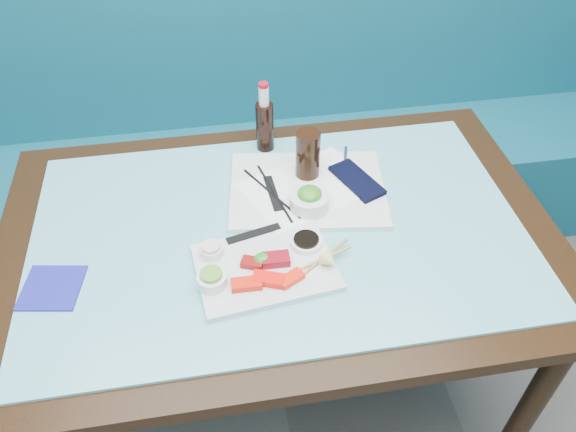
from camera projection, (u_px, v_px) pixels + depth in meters
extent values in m
cube|color=#11596B|center=(252.00, 190.00, 2.32)|extent=(3.00, 0.55, 0.45)
cube|color=#11596B|center=(240.00, 59.00, 2.15)|extent=(3.00, 0.12, 0.95)
cube|color=black|center=(279.00, 236.00, 1.43)|extent=(1.40, 0.90, 0.04)
cylinder|color=black|center=(531.00, 405.00, 1.49)|extent=(0.06, 0.06, 0.71)
cylinder|color=black|center=(80.00, 258.00, 1.87)|extent=(0.06, 0.06, 0.71)
cylinder|color=black|center=(434.00, 216.00, 2.02)|extent=(0.06, 0.06, 0.71)
cube|color=#63B8C6|center=(279.00, 230.00, 1.41)|extent=(1.22, 0.76, 0.01)
cube|color=silver|center=(266.00, 268.00, 1.30)|extent=(0.34, 0.26, 0.02)
cube|color=red|center=(247.00, 284.00, 1.25)|extent=(0.07, 0.03, 0.02)
cube|color=#FF130A|center=(268.00, 279.00, 1.25)|extent=(0.08, 0.06, 0.02)
cube|color=#FF250A|center=(291.00, 279.00, 1.26)|extent=(0.07, 0.06, 0.01)
cube|color=maroon|center=(252.00, 263.00, 1.29)|extent=(0.06, 0.05, 0.02)
cube|color=maroon|center=(276.00, 259.00, 1.30)|extent=(0.06, 0.04, 0.02)
ellipsoid|color=#1E8420|center=(263.00, 259.00, 1.30)|extent=(0.05, 0.05, 0.02)
cylinder|color=white|center=(212.00, 280.00, 1.25)|extent=(0.07, 0.07, 0.03)
cylinder|color=#5F9C32|center=(211.00, 274.00, 1.23)|extent=(0.06, 0.06, 0.01)
cylinder|color=silver|center=(212.00, 251.00, 1.31)|extent=(0.06, 0.06, 0.02)
cylinder|color=beige|center=(211.00, 247.00, 1.30)|extent=(0.05, 0.05, 0.01)
cylinder|color=white|center=(306.00, 242.00, 1.34)|extent=(0.10, 0.10, 0.02)
cylinder|color=black|center=(306.00, 239.00, 1.33)|extent=(0.07, 0.07, 0.01)
cone|color=#EFDC71|center=(330.00, 261.00, 1.28)|extent=(0.05, 0.05, 0.04)
cube|color=black|center=(254.00, 234.00, 1.37)|extent=(0.14, 0.05, 0.00)
cylinder|color=#A88F4F|center=(313.00, 263.00, 1.30)|extent=(0.20, 0.08, 0.01)
cylinder|color=#9E7D4A|center=(318.00, 263.00, 1.30)|extent=(0.17, 0.13, 0.01)
cube|color=silver|center=(307.00, 190.00, 1.50)|extent=(0.45, 0.36, 0.02)
cube|color=white|center=(307.00, 187.00, 1.50)|extent=(0.38, 0.33, 0.00)
cylinder|color=silver|center=(309.00, 201.00, 1.43)|extent=(0.11, 0.11, 0.04)
ellipsoid|color=#36851E|center=(310.00, 194.00, 1.41)|extent=(0.06, 0.06, 0.03)
cylinder|color=black|center=(308.00, 154.00, 1.49)|extent=(0.07, 0.07, 0.14)
cube|color=black|center=(357.00, 180.00, 1.51)|extent=(0.13, 0.18, 0.01)
cylinder|color=white|center=(345.00, 157.00, 1.58)|extent=(0.03, 0.09, 0.01)
cylinder|color=black|center=(271.00, 193.00, 1.48)|extent=(0.12, 0.22, 0.01)
cylinder|color=black|center=(274.00, 193.00, 1.48)|extent=(0.06, 0.24, 0.01)
cube|color=black|center=(273.00, 193.00, 1.48)|extent=(0.03, 0.14, 0.00)
cylinder|color=black|center=(265.00, 127.00, 1.60)|extent=(0.06, 0.06, 0.15)
cylinder|color=white|center=(264.00, 96.00, 1.53)|extent=(0.03, 0.03, 0.06)
cylinder|color=#B40B1A|center=(263.00, 85.00, 1.51)|extent=(0.03, 0.03, 0.01)
cube|color=navy|center=(52.00, 288.00, 1.27)|extent=(0.15, 0.15, 0.01)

